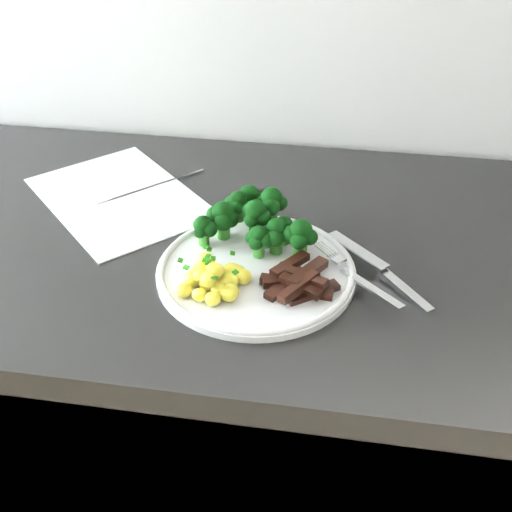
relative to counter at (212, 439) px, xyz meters
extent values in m
cube|color=black|center=(0.00, 0.01, 0.00)|extent=(2.41, 0.60, 0.90)
cube|color=white|center=(-0.15, 0.08, 0.45)|extent=(0.34, 0.34, 0.00)
cube|color=slate|center=(-0.08, 0.14, 0.45)|extent=(0.10, 0.10, 0.00)
cube|color=slate|center=(-0.10, 0.13, 0.45)|extent=(0.09, 0.09, 0.00)
cube|color=slate|center=(-0.11, 0.11, 0.45)|extent=(0.09, 0.09, 0.00)
cube|color=slate|center=(-0.13, 0.10, 0.45)|extent=(0.09, 0.09, 0.00)
cylinder|color=white|center=(0.10, -0.08, 0.46)|extent=(0.26, 0.26, 0.01)
torus|color=white|center=(0.10, -0.08, 0.46)|extent=(0.26, 0.26, 0.01)
cylinder|color=#2C6F20|center=(0.08, -0.02, 0.48)|extent=(0.02, 0.02, 0.02)
sphere|color=black|center=(0.10, -0.02, 0.50)|extent=(0.02, 0.02, 0.02)
sphere|color=black|center=(0.08, -0.01, 0.50)|extent=(0.02, 0.02, 0.02)
sphere|color=black|center=(0.08, -0.03, 0.50)|extent=(0.02, 0.02, 0.02)
sphere|color=black|center=(0.08, -0.02, 0.51)|extent=(0.03, 0.03, 0.03)
cylinder|color=#2C6F20|center=(0.12, -0.01, 0.47)|extent=(0.01, 0.01, 0.02)
sphere|color=black|center=(0.13, -0.01, 0.49)|extent=(0.02, 0.02, 0.02)
sphere|color=black|center=(0.12, -0.01, 0.49)|extent=(0.02, 0.02, 0.02)
sphere|color=black|center=(0.12, -0.01, 0.49)|extent=(0.02, 0.02, 0.02)
sphere|color=black|center=(0.12, -0.02, 0.49)|extent=(0.02, 0.02, 0.02)
sphere|color=black|center=(0.12, -0.01, 0.49)|extent=(0.02, 0.02, 0.02)
cylinder|color=#2C6F20|center=(0.04, -0.01, 0.48)|extent=(0.02, 0.02, 0.03)
sphere|color=black|center=(0.05, -0.02, 0.49)|extent=(0.02, 0.02, 0.02)
sphere|color=black|center=(0.04, 0.00, 0.49)|extent=(0.02, 0.02, 0.02)
sphere|color=black|center=(0.03, -0.01, 0.50)|extent=(0.03, 0.03, 0.03)
sphere|color=black|center=(0.04, -0.02, 0.50)|extent=(0.03, 0.03, 0.03)
sphere|color=black|center=(0.04, -0.01, 0.50)|extent=(0.03, 0.03, 0.03)
cylinder|color=#2C6F20|center=(0.10, 0.02, 0.49)|extent=(0.02, 0.02, 0.03)
sphere|color=black|center=(0.11, 0.02, 0.50)|extent=(0.02, 0.02, 0.02)
sphere|color=black|center=(0.10, 0.03, 0.50)|extent=(0.02, 0.02, 0.02)
sphere|color=black|center=(0.09, 0.02, 0.50)|extent=(0.02, 0.02, 0.02)
sphere|color=black|center=(0.10, 0.01, 0.51)|extent=(0.03, 0.03, 0.03)
sphere|color=black|center=(0.10, 0.02, 0.51)|extent=(0.03, 0.03, 0.03)
cylinder|color=#2C6F20|center=(0.06, 0.02, 0.48)|extent=(0.02, 0.02, 0.02)
sphere|color=black|center=(0.06, 0.02, 0.50)|extent=(0.02, 0.02, 0.02)
sphere|color=black|center=(0.06, 0.03, 0.50)|extent=(0.02, 0.02, 0.02)
sphere|color=black|center=(0.05, 0.02, 0.50)|extent=(0.02, 0.02, 0.02)
sphere|color=black|center=(0.05, 0.01, 0.50)|extent=(0.02, 0.02, 0.02)
sphere|color=black|center=(0.06, 0.02, 0.51)|extent=(0.02, 0.02, 0.02)
cylinder|color=#2C6F20|center=(0.15, -0.04, 0.48)|extent=(0.02, 0.02, 0.03)
sphere|color=black|center=(0.16, -0.04, 0.49)|extent=(0.02, 0.02, 0.02)
sphere|color=black|center=(0.15, -0.03, 0.49)|extent=(0.02, 0.02, 0.02)
sphere|color=black|center=(0.14, -0.04, 0.50)|extent=(0.03, 0.03, 0.03)
sphere|color=black|center=(0.15, -0.05, 0.49)|extent=(0.02, 0.02, 0.02)
sphere|color=black|center=(0.15, -0.04, 0.50)|extent=(0.03, 0.03, 0.03)
cylinder|color=#2C6F20|center=(0.02, -0.03, 0.47)|extent=(0.01, 0.01, 0.02)
sphere|color=black|center=(0.03, -0.04, 0.49)|extent=(0.02, 0.02, 0.02)
sphere|color=black|center=(0.01, -0.03, 0.49)|extent=(0.02, 0.02, 0.02)
sphere|color=black|center=(0.01, -0.04, 0.49)|extent=(0.02, 0.02, 0.02)
sphere|color=black|center=(0.02, -0.03, 0.50)|extent=(0.02, 0.02, 0.02)
cylinder|color=#2C6F20|center=(0.09, -0.05, 0.47)|extent=(0.02, 0.02, 0.02)
sphere|color=black|center=(0.10, -0.05, 0.49)|extent=(0.02, 0.02, 0.02)
sphere|color=black|center=(0.10, -0.04, 0.49)|extent=(0.02, 0.02, 0.02)
sphere|color=black|center=(0.09, -0.05, 0.49)|extent=(0.02, 0.02, 0.02)
sphere|color=black|center=(0.09, -0.06, 0.49)|extent=(0.02, 0.02, 0.02)
sphere|color=black|center=(0.09, -0.05, 0.50)|extent=(0.02, 0.02, 0.02)
cylinder|color=#2C6F20|center=(0.12, -0.04, 0.47)|extent=(0.02, 0.02, 0.02)
sphere|color=black|center=(0.13, -0.04, 0.49)|extent=(0.02, 0.02, 0.02)
sphere|color=black|center=(0.11, -0.03, 0.49)|extent=(0.02, 0.02, 0.02)
sphere|color=black|center=(0.11, -0.04, 0.49)|extent=(0.02, 0.02, 0.02)
sphere|color=black|center=(0.12, -0.05, 0.49)|extent=(0.02, 0.02, 0.02)
sphere|color=black|center=(0.12, -0.04, 0.50)|extent=(0.03, 0.03, 0.03)
cylinder|color=#2C6F20|center=(0.07, 0.04, 0.48)|extent=(0.02, 0.02, 0.03)
sphere|color=black|center=(0.08, 0.04, 0.50)|extent=(0.03, 0.03, 0.03)
sphere|color=black|center=(0.07, 0.05, 0.50)|extent=(0.03, 0.03, 0.03)
sphere|color=black|center=(0.06, 0.04, 0.50)|extent=(0.03, 0.03, 0.03)
sphere|color=black|center=(0.07, 0.03, 0.49)|extent=(0.02, 0.02, 0.02)
sphere|color=black|center=(0.07, 0.04, 0.50)|extent=(0.03, 0.03, 0.03)
ellipsoid|color=yellow|center=(0.06, -0.13, 0.47)|extent=(0.02, 0.02, 0.02)
ellipsoid|color=yellow|center=(0.05, -0.12, 0.47)|extent=(0.02, 0.02, 0.02)
ellipsoid|color=yellow|center=(0.07, -0.14, 0.47)|extent=(0.02, 0.02, 0.02)
ellipsoid|color=yellow|center=(0.04, -0.13, 0.47)|extent=(0.02, 0.02, 0.02)
ellipsoid|color=yellow|center=(0.06, -0.14, 0.47)|extent=(0.02, 0.02, 0.02)
ellipsoid|color=yellow|center=(0.03, -0.11, 0.47)|extent=(0.03, 0.02, 0.02)
ellipsoid|color=yellow|center=(0.02, -0.12, 0.47)|extent=(0.02, 0.02, 0.02)
ellipsoid|color=yellow|center=(0.04, -0.12, 0.47)|extent=(0.03, 0.02, 0.02)
ellipsoid|color=yellow|center=(0.07, -0.10, 0.47)|extent=(0.03, 0.02, 0.02)
ellipsoid|color=yellow|center=(0.03, -0.10, 0.47)|extent=(0.02, 0.02, 0.02)
ellipsoid|color=yellow|center=(0.08, -0.11, 0.47)|extent=(0.02, 0.02, 0.02)
ellipsoid|color=yellow|center=(0.02, -0.15, 0.47)|extent=(0.02, 0.02, 0.02)
ellipsoid|color=yellow|center=(0.05, -0.12, 0.49)|extent=(0.02, 0.02, 0.02)
ellipsoid|color=yellow|center=(0.07, -0.13, 0.47)|extent=(0.02, 0.02, 0.02)
ellipsoid|color=yellow|center=(0.04, -0.10, 0.49)|extent=(0.02, 0.02, 0.02)
ellipsoid|color=yellow|center=(0.04, -0.15, 0.47)|extent=(0.02, 0.02, 0.02)
ellipsoid|color=yellow|center=(0.07, -0.10, 0.47)|extent=(0.02, 0.02, 0.02)
ellipsoid|color=yellow|center=(0.07, -0.14, 0.47)|extent=(0.02, 0.02, 0.02)
ellipsoid|color=yellow|center=(0.07, -0.12, 0.47)|extent=(0.02, 0.02, 0.02)
ellipsoid|color=yellow|center=(0.04, -0.13, 0.49)|extent=(0.02, 0.02, 0.02)
ellipsoid|color=yellow|center=(0.05, -0.14, 0.49)|extent=(0.02, 0.02, 0.02)
ellipsoid|color=yellow|center=(0.06, -0.16, 0.47)|extent=(0.02, 0.02, 0.02)
cube|color=#175E0A|center=(0.04, -0.12, 0.50)|extent=(0.01, 0.01, 0.00)
cube|color=#175E0A|center=(0.05, -0.11, 0.50)|extent=(0.01, 0.01, 0.00)
cube|color=#175E0A|center=(0.07, -0.10, 0.50)|extent=(0.01, 0.01, 0.00)
cube|color=#175E0A|center=(0.04, -0.12, 0.50)|extent=(0.01, 0.01, 0.00)
cube|color=#175E0A|center=(0.04, -0.11, 0.50)|extent=(0.01, 0.01, 0.00)
cube|color=#175E0A|center=(0.02, -0.13, 0.50)|extent=(0.01, 0.01, 0.00)
cube|color=#175E0A|center=(0.04, -0.12, 0.49)|extent=(0.01, 0.01, 0.00)
cube|color=#175E0A|center=(0.06, -0.14, 0.49)|extent=(0.01, 0.01, 0.00)
cube|color=#175E0A|center=(0.04, -0.09, 0.49)|extent=(0.01, 0.01, 0.00)
cube|color=#175E0A|center=(0.01, -0.12, 0.50)|extent=(0.01, 0.01, 0.00)
cube|color=#175E0A|center=(0.03, -0.09, 0.50)|extent=(0.01, 0.01, 0.00)
cube|color=#175E0A|center=(0.05, -0.13, 0.50)|extent=(0.01, 0.01, 0.00)
cube|color=#175E0A|center=(0.03, -0.11, 0.49)|extent=(0.01, 0.01, 0.00)
cube|color=#175E0A|center=(0.08, -0.13, 0.50)|extent=(0.01, 0.01, 0.00)
cube|color=black|center=(0.14, -0.10, 0.47)|extent=(0.07, 0.04, 0.02)
cube|color=black|center=(0.15, -0.10, 0.47)|extent=(0.06, 0.03, 0.01)
cube|color=black|center=(0.14, -0.11, 0.47)|extent=(0.06, 0.02, 0.01)
cube|color=black|center=(0.17, -0.12, 0.47)|extent=(0.07, 0.05, 0.01)
cube|color=black|center=(0.14, -0.11, 0.47)|extent=(0.05, 0.07, 0.01)
cube|color=black|center=(0.17, -0.12, 0.47)|extent=(0.06, 0.02, 0.01)
cube|color=black|center=(0.16, -0.13, 0.48)|extent=(0.05, 0.06, 0.01)
cube|color=black|center=(0.14, -0.08, 0.48)|extent=(0.05, 0.06, 0.01)
cube|color=black|center=(0.16, -0.12, 0.47)|extent=(0.06, 0.04, 0.01)
cube|color=black|center=(0.16, -0.10, 0.48)|extent=(0.05, 0.07, 0.02)
cube|color=black|center=(0.16, -0.10, 0.48)|extent=(0.07, 0.05, 0.02)
cube|color=silver|center=(0.24, -0.10, 0.47)|extent=(0.08, 0.09, 0.01)
cube|color=silver|center=(0.20, -0.05, 0.47)|extent=(0.03, 0.03, 0.01)
cylinder|color=silver|center=(0.19, -0.03, 0.47)|extent=(0.03, 0.03, 0.00)
cylinder|color=silver|center=(0.18, -0.03, 0.47)|extent=(0.03, 0.03, 0.00)
cylinder|color=silver|center=(0.18, -0.04, 0.47)|extent=(0.03, 0.03, 0.00)
cylinder|color=silver|center=(0.18, -0.04, 0.47)|extent=(0.03, 0.03, 0.00)
cube|color=silver|center=(0.22, -0.02, 0.47)|extent=(0.09, 0.09, 0.01)
cube|color=silver|center=(0.29, -0.09, 0.46)|extent=(0.07, 0.08, 0.02)
camera|label=1|loc=(0.20, -0.73, 0.96)|focal=44.84mm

